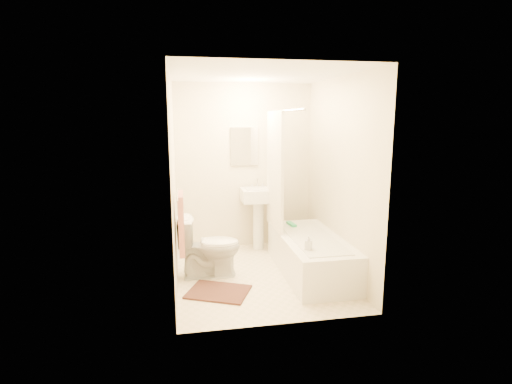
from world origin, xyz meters
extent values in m
plane|color=beige|center=(0.00, 0.00, 0.00)|extent=(2.40, 2.40, 0.00)
plane|color=white|center=(0.00, 0.00, 2.40)|extent=(2.40, 2.40, 0.00)
cube|color=beige|center=(0.00, 1.20, 1.20)|extent=(2.00, 0.02, 2.40)
cube|color=beige|center=(-1.00, 0.00, 1.20)|extent=(0.02, 2.40, 2.40)
cube|color=beige|center=(1.00, 0.00, 1.20)|extent=(0.02, 2.40, 2.40)
cube|color=white|center=(0.00, 1.18, 1.50)|extent=(0.40, 0.03, 0.55)
cylinder|color=silver|center=(0.30, 0.10, 2.00)|extent=(0.03, 1.70, 0.03)
cube|color=silver|center=(0.30, 0.50, 1.22)|extent=(0.04, 0.80, 1.55)
cylinder|color=silver|center=(-0.96, -0.25, 1.10)|extent=(0.02, 0.60, 0.02)
cube|color=#CC7266|center=(-0.93, -0.25, 0.78)|extent=(0.06, 0.45, 0.66)
cylinder|color=white|center=(-0.93, 0.12, 0.70)|extent=(0.11, 0.12, 0.12)
imported|color=silver|center=(-0.61, 0.10, 0.37)|extent=(0.77, 0.45, 0.74)
cube|color=#55281C|center=(-0.55, -0.41, 0.01)|extent=(0.80, 0.71, 0.02)
imported|color=white|center=(0.45, -0.50, 0.55)|extent=(0.10, 0.10, 0.17)
cube|color=#2CA762|center=(0.54, 0.50, 0.48)|extent=(0.09, 0.23, 0.04)
camera|label=1|loc=(-0.90, -4.57, 1.94)|focal=28.00mm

